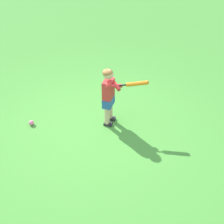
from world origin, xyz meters
TOP-DOWN VIEW (x-y plane):
  - ground_plane at (0.00, 0.00)m, footprint 40.00×40.00m
  - child_batter at (-0.36, -0.07)m, footprint 0.77×0.37m
  - play_ball_far_left at (1.04, -0.29)m, footprint 0.09×0.09m

SIDE VIEW (x-z plane):
  - ground_plane at x=0.00m, z-range 0.00..0.00m
  - play_ball_far_left at x=1.04m, z-range 0.00..0.09m
  - child_batter at x=-0.36m, z-range 0.11..1.19m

